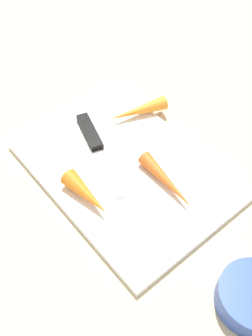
{
  "coord_description": "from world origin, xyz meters",
  "views": [
    {
      "loc": [
        0.32,
        -0.27,
        0.53
      ],
      "look_at": [
        0.0,
        0.0,
        0.01
      ],
      "focal_mm": 41.0,
      "sensor_mm": 36.0,
      "label": 1
    }
  ],
  "objects_px": {
    "cutting_board": "(126,170)",
    "carrot_longest": "(167,182)",
    "carrot_medium": "(138,111)",
    "knife": "(91,138)",
    "carrot_shortest": "(87,194)"
  },
  "relations": [
    {
      "from": "cutting_board",
      "to": "carrot_shortest",
      "type": "distance_m",
      "value": 0.09
    },
    {
      "from": "cutting_board",
      "to": "carrot_medium",
      "type": "distance_m",
      "value": 0.13
    },
    {
      "from": "cutting_board",
      "to": "knife",
      "type": "distance_m",
      "value": 0.09
    },
    {
      "from": "carrot_longest",
      "to": "carrot_shortest",
      "type": "bearing_deg",
      "value": -112.7
    },
    {
      "from": "cutting_board",
      "to": "knife",
      "type": "height_order",
      "value": "knife"
    },
    {
      "from": "carrot_longest",
      "to": "carrot_shortest",
      "type": "relative_size",
      "value": 1.3
    },
    {
      "from": "carrot_longest",
      "to": "cutting_board",
      "type": "bearing_deg",
      "value": -154.76
    },
    {
      "from": "carrot_medium",
      "to": "carrot_longest",
      "type": "bearing_deg",
      "value": 81.11
    },
    {
      "from": "knife",
      "to": "carrot_shortest",
      "type": "xyz_separation_m",
      "value": [
        0.1,
        -0.08,
        0.01
      ]
    },
    {
      "from": "carrot_longest",
      "to": "carrot_medium",
      "type": "distance_m",
      "value": 0.17
    },
    {
      "from": "knife",
      "to": "carrot_shortest",
      "type": "height_order",
      "value": "carrot_shortest"
    },
    {
      "from": "cutting_board",
      "to": "carrot_longest",
      "type": "height_order",
      "value": "carrot_longest"
    },
    {
      "from": "carrot_longest",
      "to": "carrot_medium",
      "type": "bearing_deg",
      "value": 160.22
    },
    {
      "from": "knife",
      "to": "carrot_shortest",
      "type": "bearing_deg",
      "value": -21.84
    },
    {
      "from": "carrot_shortest",
      "to": "carrot_medium",
      "type": "bearing_deg",
      "value": 113.97
    }
  ]
}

